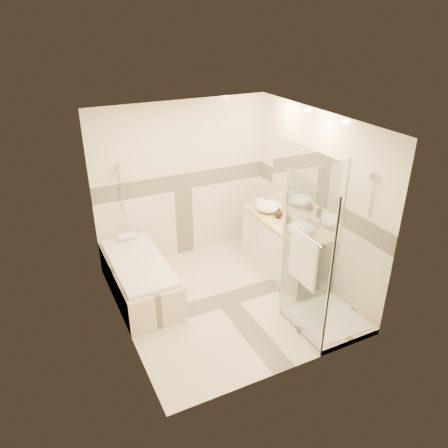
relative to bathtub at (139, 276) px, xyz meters
name	(u,v)px	position (x,y,z in m)	size (l,w,h in m)	color
room	(229,218)	(1.08, -0.64, 0.95)	(2.82, 3.02, 2.52)	beige
bathtub	(139,276)	(0.00, 0.00, 0.00)	(0.75, 1.70, 0.56)	beige
vanity	(283,246)	(2.15, -0.35, 0.12)	(0.58, 1.62, 0.85)	silver
shower_enclosure	(320,290)	(1.86, -1.62, 0.20)	(0.96, 0.93, 2.04)	beige
vessel_sink_near	(269,206)	(2.13, 0.07, 0.62)	(0.40, 0.40, 0.16)	white
vessel_sink_far	(301,228)	(2.13, -0.77, 0.62)	(0.39, 0.39, 0.15)	white
faucet_near	(281,199)	(2.35, 0.07, 0.70)	(0.11, 0.03, 0.28)	silver
faucet_far	(314,221)	(2.35, -0.77, 0.69)	(0.11, 0.03, 0.26)	silver
amenity_bottle_a	(288,219)	(2.13, -0.45, 0.63)	(0.08, 0.08, 0.18)	black
amenity_bottle_b	(279,213)	(2.13, -0.21, 0.62)	(0.12, 0.12, 0.16)	black
folded_towels	(262,204)	(2.13, 0.28, 0.58)	(0.15, 0.26, 0.08)	white
rolled_towel	(127,236)	(0.02, 0.66, 0.31)	(0.11, 0.11, 0.25)	white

